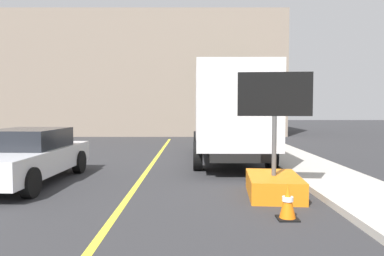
# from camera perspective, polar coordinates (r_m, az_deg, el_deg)

# --- Properties ---
(arrow_board_trailer) EXTENTS (1.60, 1.89, 2.70)m
(arrow_board_trailer) POSITION_cam_1_polar(r_m,az_deg,el_deg) (8.24, 12.90, -7.03)
(arrow_board_trailer) COLOR orange
(arrow_board_trailer) RESTS_ON ground
(box_truck) EXTENTS (2.59, 7.68, 3.27)m
(box_truck) POSITION_cam_1_polar(r_m,az_deg,el_deg) (13.34, 5.98, 2.53)
(box_truck) COLOR black
(box_truck) RESTS_ON ground
(pickup_car) EXTENTS (2.11, 4.64, 1.38)m
(pickup_car) POSITION_cam_1_polar(r_m,az_deg,el_deg) (10.32, -24.30, -3.98)
(pickup_car) COLOR silver
(pickup_car) RESTS_ON ground
(highway_guide_sign) EXTENTS (2.79, 0.31, 5.00)m
(highway_guide_sign) POSITION_cam_1_polar(r_m,az_deg,el_deg) (22.57, 7.96, 6.92)
(highway_guide_sign) COLOR gray
(highway_guide_sign) RESTS_ON ground
(far_building_block) EXTENTS (19.28, 8.18, 8.51)m
(far_building_block) POSITION_cam_1_polar(r_m,az_deg,el_deg) (28.65, -6.32, 7.79)
(far_building_block) COLOR gray
(far_building_block) RESTS_ON ground
(traffic_cone_mid_lane) EXTENTS (0.36, 0.36, 0.62)m
(traffic_cone_mid_lane) POSITION_cam_1_polar(r_m,az_deg,el_deg) (6.63, 14.96, -11.09)
(traffic_cone_mid_lane) COLOR black
(traffic_cone_mid_lane) RESTS_ON ground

